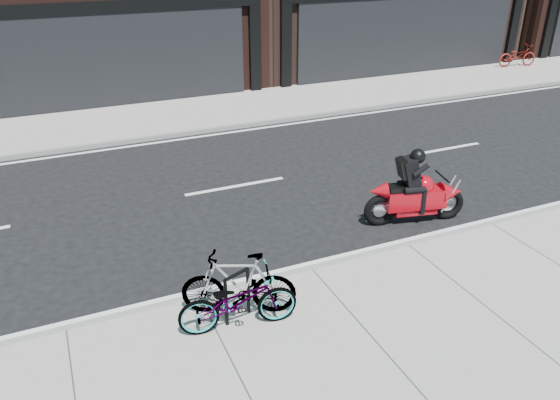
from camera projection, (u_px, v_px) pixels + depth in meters
name	position (u px, v px, depth m)	size (l,w,h in m)	color
ground	(268.00, 224.00, 11.06)	(120.00, 120.00, 0.00)	black
sidewalk_near	(418.00, 394.00, 6.92)	(60.00, 6.00, 0.13)	gray
sidewalk_far	(175.00, 115.00, 17.40)	(60.00, 3.50, 0.13)	gray
bike_rack	(237.00, 292.00, 7.98)	(0.45, 0.21, 0.81)	black
bicycle_front	(238.00, 301.00, 7.80)	(0.61, 1.74, 0.91)	gray
bicycle_rear	(239.00, 284.00, 8.08)	(0.49, 1.72, 1.03)	gray
motorcycle	(420.00, 193.00, 10.91)	(2.11, 0.86, 1.60)	black
bicycle_far	(517.00, 56.00, 23.23)	(0.60, 1.73, 0.91)	maroon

